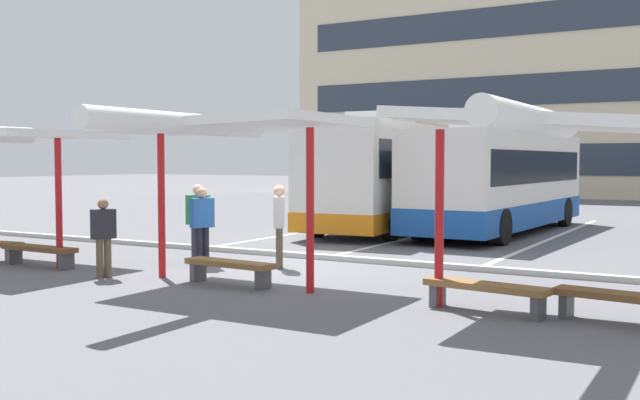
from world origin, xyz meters
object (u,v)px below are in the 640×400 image
coach_bus_0 (394,175)px  waiting_shelter_1 (221,128)px  waiting_passenger_3 (202,221)px  bench_2 (229,267)px  bench_3 (486,290)px  bench_1 (39,251)px  waiting_passenger_0 (198,217)px  waiting_shelter_2 (547,126)px  waiting_passenger_1 (103,233)px  bench_4 (615,300)px  waiting_passenger_2 (279,220)px  coach_bus_1 (500,182)px  waiting_shelter_0 (2,137)px

coach_bus_0 → waiting_shelter_1: coach_bus_0 is taller
waiting_passenger_3 → bench_2: bearing=-40.0°
bench_2 → bench_3: same height
bench_1 → waiting_passenger_0: size_ratio=1.14×
bench_1 → bench_2: same height
bench_2 → waiting_passenger_3: 2.63m
waiting_shelter_2 → waiting_passenger_1: waiting_shelter_2 is taller
bench_1 → waiting_shelter_2: size_ratio=0.44×
bench_1 → bench_3: 9.78m
waiting_shelter_2 → bench_4: 2.62m
bench_2 → bench_4: same height
waiting_passenger_2 → bench_4: bearing=-17.0°
bench_1 → waiting_passenger_0: bearing=39.8°
coach_bus_1 → waiting_shelter_2: bearing=-71.1°
bench_2 → bench_4: size_ratio=1.11×
coach_bus_0 → waiting_shelter_2: coach_bus_0 is taller
coach_bus_1 → waiting_shelter_1: size_ratio=2.01×
coach_bus_1 → coach_bus_0: bearing=-171.8°
bench_4 → waiting_passenger_3: 8.75m
waiting_shelter_0 → waiting_passenger_0: size_ratio=2.84×
bench_4 → waiting_passenger_1: 9.30m
coach_bus_0 → bench_2: (1.94, -11.72, -1.47)m
waiting_shelter_2 → waiting_passenger_2: bearing=157.9°
bench_3 → waiting_passenger_2: 5.71m
coach_bus_1 → waiting_shelter_0: bearing=-120.2°
waiting_shelter_0 → waiting_passenger_0: waiting_shelter_0 is taller
waiting_passenger_1 → waiting_passenger_2: size_ratio=0.88×
bench_3 → bench_4: 1.81m
waiting_shelter_1 → waiting_passenger_2: bearing=98.2°
bench_2 → bench_3: 4.83m
bench_3 → bench_4: same height
coach_bus_0 → waiting_shelter_2: 14.24m
waiting_passenger_3 → coach_bus_0: bearing=89.9°
waiting_shelter_1 → bench_4: size_ratio=2.96×
waiting_shelter_1 → bench_3: 5.45m
coach_bus_0 → waiting_passenger_0: bearing=-92.4°
waiting_shelter_0 → waiting_shelter_1: 5.85m
waiting_shelter_0 → bench_2: waiting_shelter_0 is taller
coach_bus_0 → waiting_shelter_0: size_ratio=2.07×
waiting_shelter_2 → coach_bus_1: bearing=108.9°
waiting_shelter_2 → bench_4: (0.90, 0.34, -2.44)m
waiting_passenger_0 → waiting_passenger_3: waiting_passenger_0 is taller
waiting_shelter_0 → waiting_passenger_2: (5.50, 2.58, -1.78)m
coach_bus_0 → bench_3: (6.77, -11.78, -1.47)m
waiting_shelter_1 → waiting_passenger_2: waiting_shelter_1 is taller
coach_bus_1 → waiting_passenger_0: size_ratio=5.77×
bench_1 → bench_3: size_ratio=1.02×
bench_4 → waiting_passenger_2: bearing=163.0°
bench_1 → bench_3: bearing=0.6°
waiting_shelter_0 → waiting_passenger_0: bearing=33.9°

